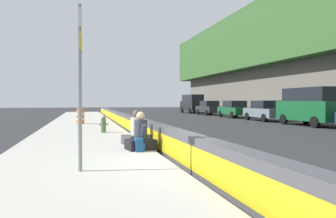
{
  "coord_description": "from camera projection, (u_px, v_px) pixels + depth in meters",
  "views": [
    {
      "loc": [
        -7.74,
        2.57,
        1.66
      ],
      "look_at": [
        7.71,
        -1.47,
        1.27
      ],
      "focal_mm": 34.8,
      "sensor_mm": 36.0,
      "label": 1
    }
  ],
  "objects": [
    {
      "name": "parked_car_farther",
      "position": [
        192.0,
        103.0,
        45.42
      ],
      "size": [
        5.15,
        2.21,
        2.56
      ],
      "color": "black",
      "rests_on": "ground_plane"
    },
    {
      "name": "parked_car_fourth",
      "position": [
        265.0,
        111.0,
        27.25
      ],
      "size": [
        4.55,
        2.05,
        1.71
      ],
      "color": "slate",
      "rests_on": "ground_plane"
    },
    {
      "name": "seated_person_middle",
      "position": [
        137.0,
        133.0,
        11.48
      ],
      "size": [
        0.98,
        1.06,
        1.21
      ],
      "color": "#424247",
      "rests_on": "sidewalk_strip"
    },
    {
      "name": "construction_barrel",
      "position": [
        80.0,
        117.0,
        21.77
      ],
      "size": [
        0.54,
        0.54,
        0.95
      ],
      "color": "orange",
      "rests_on": "sidewalk_strip"
    },
    {
      "name": "parked_car_third",
      "position": [
        311.0,
        106.0,
        21.85
      ],
      "size": [
        5.11,
        2.12,
        2.56
      ],
      "color": "#145128",
      "rests_on": "ground_plane"
    },
    {
      "name": "fire_hydrant",
      "position": [
        103.0,
        123.0,
        15.74
      ],
      "size": [
        0.26,
        0.46,
        0.88
      ],
      "color": "#47663D",
      "rests_on": "sidewalk_strip"
    },
    {
      "name": "backpack",
      "position": [
        139.0,
        145.0,
        9.78
      ],
      "size": [
        0.32,
        0.28,
        0.4
      ],
      "color": "navy",
      "rests_on": "sidewalk_strip"
    },
    {
      "name": "parked_car_midline",
      "position": [
        234.0,
        109.0,
        32.74
      ],
      "size": [
        4.54,
        2.02,
        1.71
      ],
      "color": "#145128",
      "rests_on": "ground_plane"
    },
    {
      "name": "parked_car_far",
      "position": [
        209.0,
        108.0,
        39.09
      ],
      "size": [
        4.52,
        2.0,
        1.71
      ],
      "color": "#28282D",
      "rests_on": "ground_plane"
    },
    {
      "name": "seated_person_foreground",
      "position": [
        141.0,
        138.0,
        10.2
      ],
      "size": [
        0.86,
        0.96,
        1.19
      ],
      "color": "black",
      "rests_on": "sidewalk_strip"
    },
    {
      "name": "jersey_barrier",
      "position": [
        189.0,
        150.0,
        8.17
      ],
      "size": [
        76.0,
        0.45,
        0.85
      ],
      "color": "#47474C",
      "rests_on": "ground_plane"
    },
    {
      "name": "ground_plane",
      "position": [
        189.0,
        167.0,
        8.18
      ],
      "size": [
        160.0,
        160.0,
        0.0
      ],
      "primitive_type": "plane",
      "color": "#2B2B2D",
      "rests_on": "ground"
    },
    {
      "name": "sidewalk_strip",
      "position": [
        80.0,
        170.0,
        7.51
      ],
      "size": [
        80.0,
        4.4,
        0.14
      ],
      "primitive_type": "cube",
      "color": "#B5B2A8",
      "rests_on": "ground_plane"
    },
    {
      "name": "route_sign_post",
      "position": [
        80.0,
        75.0,
        7.0
      ],
      "size": [
        0.44,
        0.09,
        3.6
      ],
      "color": "gray",
      "rests_on": "sidewalk_strip"
    }
  ]
}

